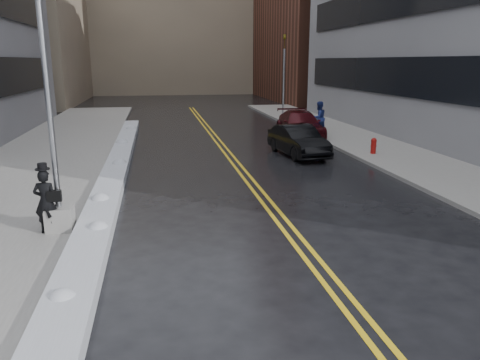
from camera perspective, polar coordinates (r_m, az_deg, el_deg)
name	(u,v)px	position (r m, az deg, el deg)	size (l,w,h in m)	color
ground	(198,257)	(10.75, -5.11, -9.34)	(160.00, 160.00, 0.00)	black
sidewalk_west	(36,167)	(20.86, -23.65, 1.41)	(5.50, 50.00, 0.15)	gray
sidewalk_east	(393,154)	(22.96, 18.14, 2.99)	(4.00, 50.00, 0.15)	gray
lane_line_left	(231,162)	(20.52, -1.10, 2.22)	(0.12, 50.00, 0.01)	gold
lane_line_right	(238,162)	(20.57, -0.27, 2.26)	(0.12, 50.00, 0.01)	gold
snow_ridge	(115,173)	(18.36, -15.04, 0.82)	(0.90, 30.00, 0.34)	silver
building_west_far	(6,13)	(55.99, -26.68, 17.69)	(14.00, 22.00, 18.00)	gray
building_far	(172,12)	(70.19, -8.30, 19.65)	(36.00, 16.00, 22.00)	gray
lamppost	(52,136)	(12.21, -21.95, 4.95)	(0.65, 0.65, 7.62)	gray
fire_hydrant	(374,145)	(22.42, 15.97, 4.13)	(0.26, 0.26, 0.73)	maroon
traffic_signal	(284,74)	(35.08, 5.36, 12.79)	(0.16, 0.20, 6.00)	gray
pedestrian_fedora	(46,202)	(12.43, -22.59, -2.44)	(0.59, 0.38, 1.61)	black
pedestrian_east	(319,118)	(27.74, 9.58, 7.48)	(0.92, 0.72, 1.89)	navy
car_black	(298,141)	(21.95, 7.09, 4.78)	(1.49, 4.28, 1.41)	black
car_maroon	(300,125)	(27.20, 7.33, 6.71)	(2.12, 5.21, 1.51)	#38090E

